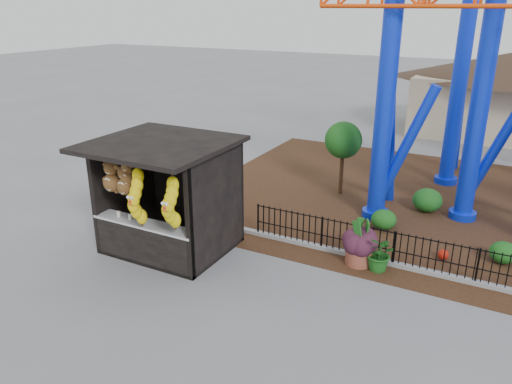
% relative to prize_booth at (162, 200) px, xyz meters
% --- Properties ---
extents(ground, '(120.00, 120.00, 0.00)m').
position_rel_prize_booth_xyz_m(ground, '(2.99, -0.89, -1.53)').
color(ground, slate).
rests_on(ground, ground).
extents(mulch_bed, '(18.00, 12.00, 0.02)m').
position_rel_prize_booth_xyz_m(mulch_bed, '(6.99, 7.11, -1.53)').
color(mulch_bed, '#331E11').
rests_on(mulch_bed, ground).
extents(curb, '(18.00, 0.18, 0.12)m').
position_rel_prize_booth_xyz_m(curb, '(6.99, 2.11, -1.47)').
color(curb, gray).
rests_on(curb, ground).
extents(prize_booth, '(3.50, 3.40, 3.12)m').
position_rel_prize_booth_xyz_m(prize_booth, '(0.00, 0.00, 0.00)').
color(prize_booth, black).
rests_on(prize_booth, ground).
extents(picket_fence, '(12.20, 0.06, 1.00)m').
position_rel_prize_booth_xyz_m(picket_fence, '(7.89, 2.11, -1.03)').
color(picket_fence, black).
rests_on(picket_fence, ground).
extents(terracotta_planter, '(0.84, 0.84, 0.54)m').
position_rel_prize_booth_xyz_m(terracotta_planter, '(4.96, 1.81, -1.26)').
color(terracotta_planter, brown).
rests_on(terracotta_planter, ground).
extents(planter_foliage, '(0.70, 0.70, 0.64)m').
position_rel_prize_booth_xyz_m(planter_foliage, '(4.96, 1.81, -0.67)').
color(planter_foliage, '#351524').
rests_on(planter_foliage, terracotta_planter).
extents(potted_plant, '(1.11, 1.05, 0.98)m').
position_rel_prize_booth_xyz_m(potted_plant, '(5.54, 1.70, -1.04)').
color(potted_plant, '#265B1A').
rests_on(potted_plant, ground).
extents(landscaping, '(8.33, 3.97, 0.77)m').
position_rel_prize_booth_xyz_m(landscaping, '(7.07, 5.13, -1.21)').
color(landscaping, '#184F17').
rests_on(landscaping, mulch_bed).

